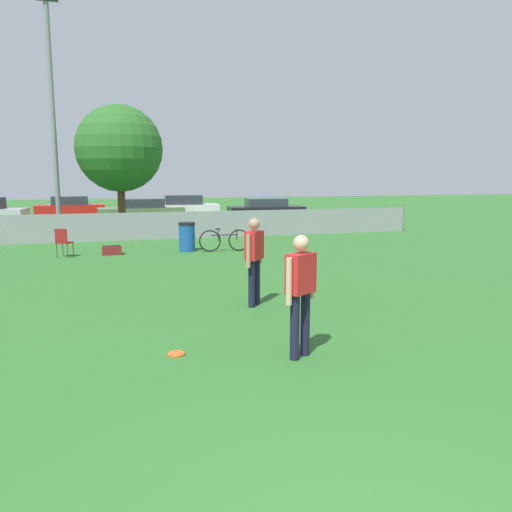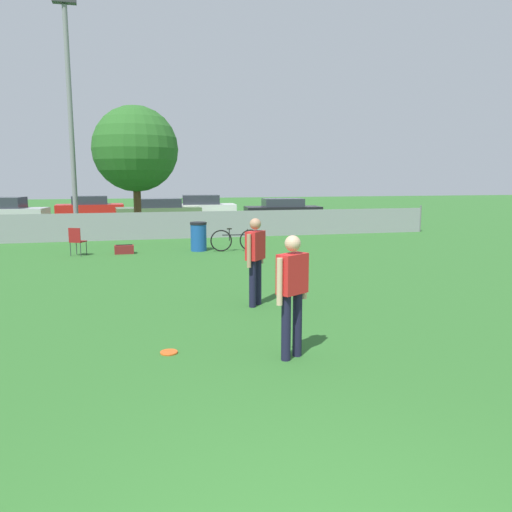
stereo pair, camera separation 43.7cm
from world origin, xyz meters
name	(u,v)px [view 2 (the right image)]	position (x,y,z in m)	size (l,w,h in m)	color
fence_backline	(161,226)	(0.00, 18.00, 0.55)	(23.56, 0.07, 1.21)	gray
light_pole	(70,101)	(-3.42, 19.73, 5.56)	(0.90, 0.36, 9.56)	gray
tree_near_pole	(135,149)	(-0.89, 19.95, 3.68)	(3.64, 3.64, 5.51)	brown
player_thrower_red	(292,287)	(0.98, 3.84, 1.00)	(0.51, 0.41, 1.70)	#191933
player_defender_red	(255,255)	(1.17, 6.72, 1.00)	(0.45, 0.47, 1.70)	#191933
frisbee_disc	(169,352)	(-0.65, 4.42, 0.01)	(0.25, 0.25, 0.03)	#E5591E
folding_chair_sideline	(77,240)	(-2.85, 14.17, 0.52)	(0.53, 0.53, 0.90)	#333338
bicycle_sideline	(236,240)	(2.27, 13.98, 0.38)	(1.72, 0.44, 0.79)	black
trash_bin	(199,236)	(1.05, 14.36, 0.49)	(0.56, 0.56, 0.98)	#194C99
gear_bag_sideline	(124,249)	(-1.41, 14.30, 0.14)	(0.61, 0.34, 0.30)	maroon
parked_car_red	(90,208)	(-3.63, 29.50, 0.68)	(4.03, 2.08, 1.39)	black
parked_car_olive	(159,211)	(0.29, 25.90, 0.65)	(4.68, 2.12, 1.33)	black
parked_car_white	(201,208)	(2.82, 27.20, 0.70)	(4.21, 2.09, 1.47)	black
parked_car_dark	(283,210)	(7.42, 25.53, 0.63)	(4.48, 2.03, 1.27)	black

